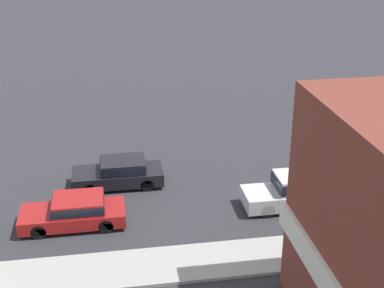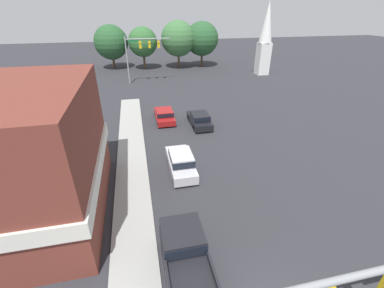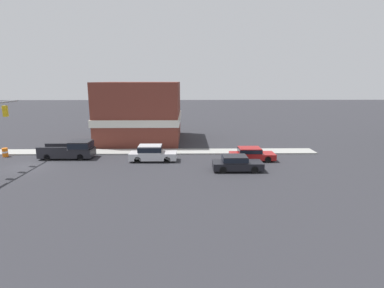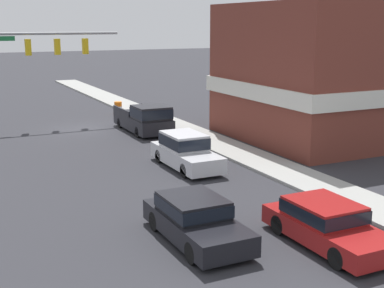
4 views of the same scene
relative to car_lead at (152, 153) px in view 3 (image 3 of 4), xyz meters
name	(u,v)px [view 3 (image 3 of 4)]	position (x,y,z in m)	size (l,w,h in m)	color
ground_plane	(29,167)	(1.94, -11.68, -0.85)	(200.00, 200.00, 0.00)	#2D2D33
sidewalk_curb	(54,152)	(-3.76, -11.68, -0.78)	(2.40, 60.00, 0.14)	#9E9E99
car_lead	(152,153)	(0.00, 0.00, 0.00)	(1.78, 4.80, 1.65)	black
car_second_ahead	(251,154)	(-0.04, 10.23, -0.14)	(1.92, 4.59, 1.36)	black
car_oncoming	(236,163)	(3.50, 8.14, -0.11)	(1.89, 4.55, 1.40)	black
pickup_truck_parked	(72,150)	(-1.30, -8.66, 0.06)	(2.11, 5.53, 1.85)	black
construction_barrel	(5,152)	(-1.96, -16.17, -0.36)	(0.59, 0.59, 0.96)	orange
corner_brick_building	(141,112)	(-11.26, -2.69, 3.01)	(11.90, 10.72, 7.92)	brown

